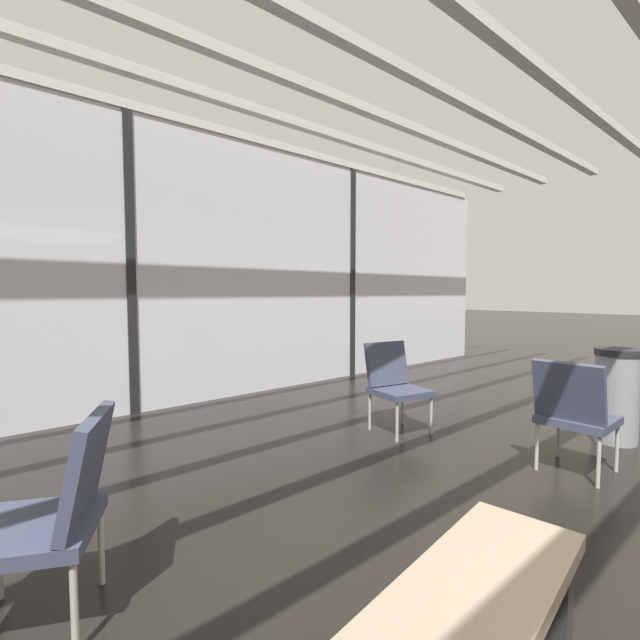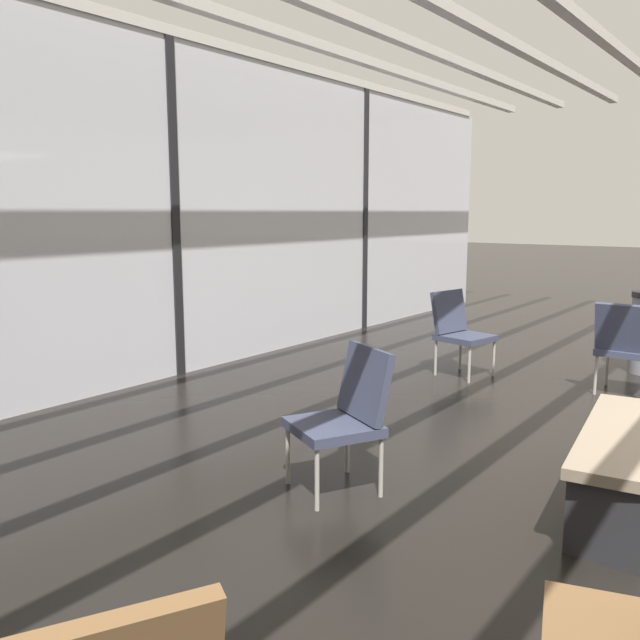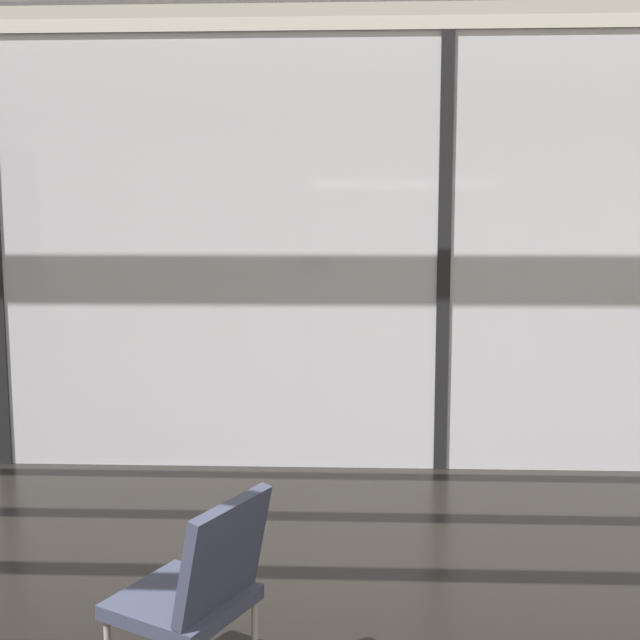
% 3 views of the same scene
% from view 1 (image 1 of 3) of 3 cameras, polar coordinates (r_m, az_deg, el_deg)
% --- Properties ---
extents(glass_curtain_wall, '(14.00, 0.08, 3.36)m').
position_cam_1_polar(glass_curtain_wall, '(5.37, -23.49, 6.60)').
color(glass_curtain_wall, silver).
rests_on(glass_curtain_wall, ground).
extents(window_mullion_1, '(0.10, 0.12, 3.36)m').
position_cam_1_polar(window_mullion_1, '(5.37, -23.49, 6.60)').
color(window_mullion_1, black).
rests_on(window_mullion_1, ground).
extents(window_mullion_2, '(0.10, 0.12, 3.36)m').
position_cam_1_polar(window_mullion_2, '(7.25, 3.99, 6.04)').
color(window_mullion_2, black).
rests_on(window_mullion_2, ground).
extents(parked_airplane, '(11.17, 4.39, 4.39)m').
position_cam_1_polar(parked_airplane, '(10.48, -23.18, 7.83)').
color(parked_airplane, silver).
rests_on(parked_airplane, ground).
extents(lounge_chair_0, '(0.69, 0.67, 0.87)m').
position_cam_1_polar(lounge_chair_0, '(2.25, -31.21, -19.94)').
color(lounge_chair_0, '#33384C').
rests_on(lounge_chair_0, ground).
extents(lounge_chair_3, '(0.58, 0.61, 0.87)m').
position_cam_1_polar(lounge_chair_3, '(4.46, 9.63, -7.79)').
color(lounge_chair_3, '#33384C').
rests_on(lounge_chair_3, ground).
extents(lounge_chair_5, '(0.53, 0.48, 0.87)m').
position_cam_1_polar(lounge_chair_5, '(3.86, 30.07, -10.03)').
color(lounge_chair_5, '#33384C').
rests_on(lounge_chair_5, ground).
extents(trash_bin, '(0.38, 0.38, 0.86)m').
position_cam_1_polar(trash_bin, '(4.89, 34.06, -8.09)').
color(trash_bin, slate).
rests_on(trash_bin, ground).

